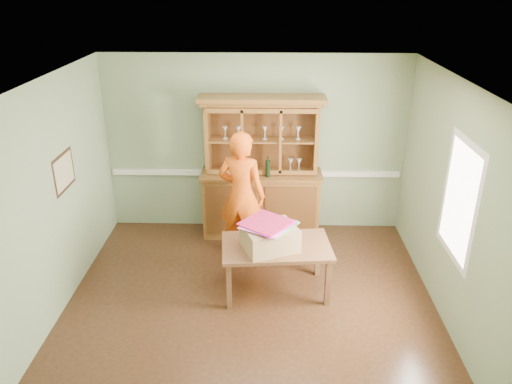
{
  "coord_description": "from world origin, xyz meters",
  "views": [
    {
      "loc": [
        0.2,
        -5.17,
        3.7
      ],
      "look_at": [
        0.05,
        0.4,
        1.27
      ],
      "focal_mm": 35.0,
      "sensor_mm": 36.0,
      "label": 1
    }
  ],
  "objects_px": {
    "dining_table": "(276,251)",
    "cardboard_box": "(270,238)",
    "person": "(242,195)",
    "china_hutch": "(261,188)"
  },
  "relations": [
    {
      "from": "china_hutch",
      "to": "person",
      "type": "bearing_deg",
      "value": -111.1
    },
    {
      "from": "dining_table",
      "to": "cardboard_box",
      "type": "relative_size",
      "value": 2.27
    },
    {
      "from": "china_hutch",
      "to": "cardboard_box",
      "type": "relative_size",
      "value": 3.48
    },
    {
      "from": "person",
      "to": "cardboard_box",
      "type": "bearing_deg",
      "value": 127.94
    },
    {
      "from": "dining_table",
      "to": "person",
      "type": "bearing_deg",
      "value": 111.99
    },
    {
      "from": "china_hutch",
      "to": "dining_table",
      "type": "height_order",
      "value": "china_hutch"
    },
    {
      "from": "dining_table",
      "to": "cardboard_box",
      "type": "xyz_separation_m",
      "value": [
        -0.08,
        -0.08,
        0.22
      ]
    },
    {
      "from": "china_hutch",
      "to": "cardboard_box",
      "type": "xyz_separation_m",
      "value": [
        0.13,
        -1.67,
        0.06
      ]
    },
    {
      "from": "china_hutch",
      "to": "person",
      "type": "relative_size",
      "value": 1.16
    },
    {
      "from": "cardboard_box",
      "to": "person",
      "type": "relative_size",
      "value": 0.33
    }
  ]
}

